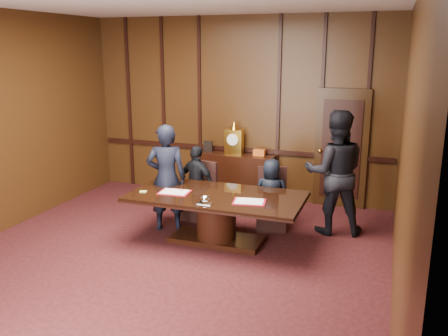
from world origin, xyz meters
name	(u,v)px	position (x,y,z in m)	size (l,w,h in m)	color
room	(163,142)	(0.07, 0.14, 1.72)	(7.00, 7.04, 3.50)	black
sideboard	(234,174)	(0.00, 3.26, 0.49)	(1.60, 0.45, 1.54)	black
conference_table	(216,210)	(0.44, 1.10, 0.51)	(2.62, 1.32, 0.76)	black
folder_left	(175,192)	(-0.19, 0.98, 0.77)	(0.48, 0.36, 0.02)	#A40F1E
folder_right	(249,202)	(1.01, 0.92, 0.77)	(0.51, 0.40, 0.02)	#A40F1E
inkstand	(205,200)	(0.44, 0.65, 0.81)	(0.20, 0.14, 0.12)	white
notepad	(143,191)	(-0.66, 0.85, 0.77)	(0.10, 0.07, 0.01)	#D4D267
chair_left	(199,202)	(-0.21, 1.98, 0.29)	(0.57, 0.57, 0.99)	black
chair_right	(272,210)	(1.08, 1.98, 0.29)	(0.58, 0.58, 0.99)	black
signatory_left	(197,183)	(-0.21, 1.90, 0.65)	(0.77, 0.32, 1.31)	black
signatory_right	(271,195)	(1.09, 1.90, 0.59)	(0.58, 0.38, 1.18)	black
witness_left	(167,178)	(-0.50, 1.33, 0.87)	(0.64, 0.42, 1.74)	black
witness_right	(335,173)	(2.05, 2.12, 0.99)	(0.96, 0.75, 1.98)	black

